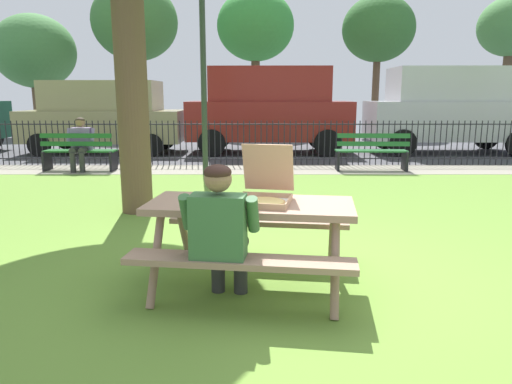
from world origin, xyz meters
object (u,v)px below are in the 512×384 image
Objects in this scene: lamp_post_walkway at (201,48)px; far_tree_left at (32,52)px; adult_at_table at (219,230)px; far_tree_center at (254,27)px; pizza_box_open at (263,191)px; parked_car_right at (448,108)px; picnic_table_foreground at (249,221)px; parked_car_left at (102,115)px; person_on_park_bench at (78,142)px; far_tree_midleft at (133,23)px; parked_car_center at (268,108)px; park_bench_center at (370,152)px; park_bench_left at (77,152)px; far_tree_midright at (376,30)px; far_tree_right at (509,28)px.

lamp_post_walkway is 13.48m from far_tree_left.
adult_at_table is 17.54m from far_tree_center.
pizza_box_open is 0.13× the size of parked_car_right.
parked_car_left is at bearing 113.79° from picnic_table_foreground.
person_on_park_bench is 10.83m from far_tree_midleft.
picnic_table_foreground is at bearing -60.89° from far_tree_left.
picnic_table_foreground is at bearing -59.44° from person_on_park_bench.
lamp_post_walkway is 0.91× the size of parked_car_center.
parked_car_right reaches higher than park_bench_center.
parked_car_center is 5.27m from parked_car_right.
park_bench_left is 3.46m from parked_car_left.
far_tree_midleft reaches higher than lamp_post_walkway.
park_bench_left is 0.32× the size of far_tree_left.
adult_at_table is at bearing -107.45° from far_tree_midright.
parked_car_right is 16.55m from far_tree_left.
pizza_box_open is 0.39× the size of park_bench_left.
adult_at_table is 8.00m from park_bench_left.
picnic_table_foreground is 3.17× the size of pizza_box_open.
far_tree_right is (10.68, 0.00, -0.06)m from far_tree_center.
far_tree_left is (-5.36, 10.03, 2.78)m from person_on_park_bench.
parked_car_right is at bearing 19.13° from person_on_park_bench.
far_tree_midright is (9.11, 10.04, 3.93)m from park_bench_left.
picnic_table_foreground is at bearing -90.10° from far_tree_center.
far_tree_left is at bearing 126.12° from parked_car_left.
far_tree_left reaches higher than pizza_box_open.
parked_car_center is at bearing 86.33° from adult_at_table.
lamp_post_walkway reaches higher than park_bench_center.
person_on_park_bench is 3.53m from lamp_post_walkway.
picnic_table_foreground is 10.90m from parked_car_left.
parked_car_right reaches higher than picnic_table_foreground.
parked_car_left is at bearing -145.00° from far_tree_midright.
person_on_park_bench is (0.04, 0.02, 0.24)m from park_bench_left.
far_tree_center is at bearing 89.15° from adult_at_table.
adult_at_table is 19.56m from far_tree_left.
far_tree_right reaches higher than picnic_table_foreground.
adult_at_table is 0.74× the size of park_bench_left.
parked_car_left reaches higher than picnic_table_foreground.
picnic_table_foreground is at bearing -59.13° from park_bench_left.
pizza_box_open is at bearing -119.32° from parked_car_right.
far_tree_left is (-4.88, 6.69, 2.34)m from parked_car_left.
parked_car_center is (1.48, 3.96, -1.31)m from lamp_post_walkway.
far_tree_right is (5.55, 0.00, 0.05)m from far_tree_midright.
far_tree_midright is (4.71, 6.69, 3.04)m from parked_car_center.
parked_car_center is 9.22m from far_tree_midleft.
park_bench_center is at bearing -75.30° from far_tree_center.
far_tree_midright is at bearing 47.81° from park_bench_left.
far_tree_center is at bearing 180.00° from far_tree_right.
pizza_box_open is 0.11× the size of far_tree_right.
lamp_post_walkway is at bearing -170.82° from park_bench_center.
far_tree_left is 0.87× the size of far_tree_midright.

